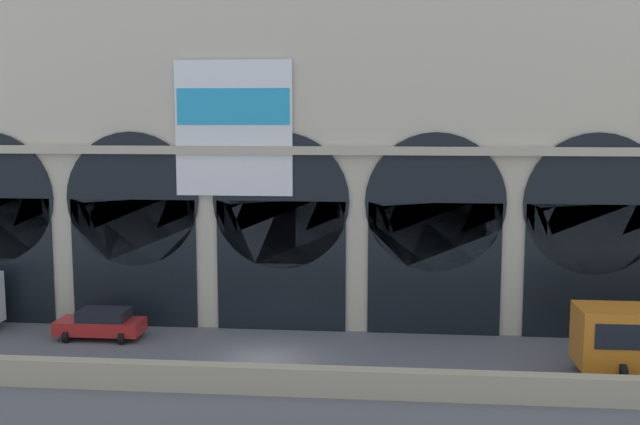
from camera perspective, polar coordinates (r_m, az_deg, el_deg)
ground_plane at (r=35.41m, az=-4.20°, el=-11.28°), size 200.00×200.00×0.00m
quay_parapet_wall at (r=31.28m, az=-5.54°, el=-12.72°), size 90.00×0.70×1.16m
station_building at (r=40.96m, az=-2.53°, el=6.74°), size 49.89×5.39×22.40m
car_midwest at (r=39.84m, az=-16.60°, el=-8.24°), size 4.40×2.22×1.55m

